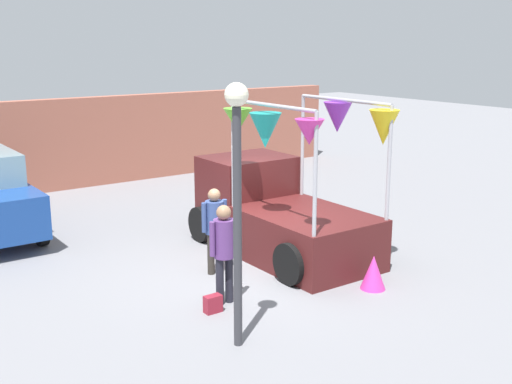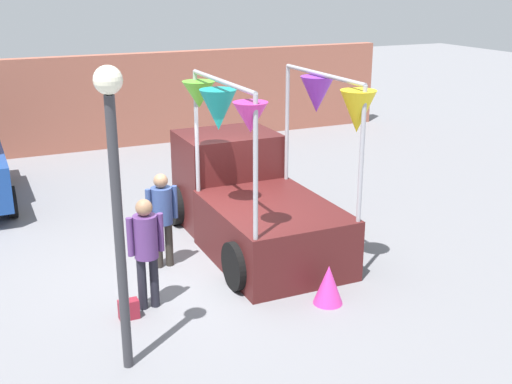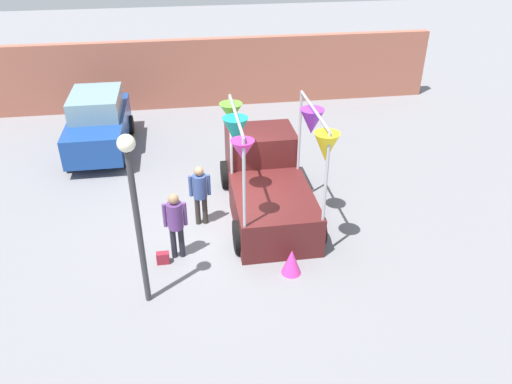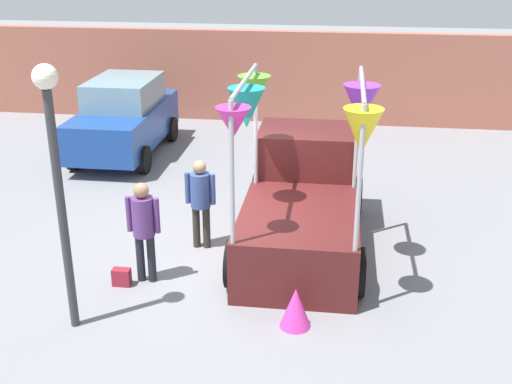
% 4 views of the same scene
% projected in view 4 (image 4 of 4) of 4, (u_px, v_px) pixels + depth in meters
% --- Properties ---
extents(ground_plane, '(60.00, 60.00, 0.00)m').
position_uv_depth(ground_plane, '(233.00, 255.00, 11.00)').
color(ground_plane, slate).
extents(vendor_truck, '(2.40, 4.07, 3.13)m').
position_uv_depth(vendor_truck, '(303.00, 195.00, 11.18)').
color(vendor_truck, '#4C1919').
rests_on(vendor_truck, ground).
extents(parked_car, '(1.88, 4.00, 1.88)m').
position_uv_depth(parked_car, '(124.00, 117.00, 15.74)').
color(parked_car, navy).
rests_on(parked_car, ground).
extents(person_customer, '(0.53, 0.34, 1.66)m').
position_uv_depth(person_customer, '(143.00, 223.00, 9.84)').
color(person_customer, black).
rests_on(person_customer, ground).
extents(person_vendor, '(0.53, 0.34, 1.60)m').
position_uv_depth(person_vendor, '(200.00, 196.00, 10.95)').
color(person_vendor, '#2D2823').
rests_on(person_vendor, ground).
extents(handbag, '(0.28, 0.16, 0.28)m').
position_uv_depth(handbag, '(122.00, 277.00, 10.02)').
color(handbag, maroon).
rests_on(handbag, ground).
extents(street_lamp, '(0.32, 0.32, 3.69)m').
position_uv_depth(street_lamp, '(56.00, 163.00, 8.15)').
color(street_lamp, '#333338').
rests_on(street_lamp, ground).
extents(brick_boundary_wall, '(18.00, 0.36, 2.60)m').
position_uv_depth(brick_boundary_wall, '(282.00, 77.00, 18.47)').
color(brick_boundary_wall, '#9E5947').
rests_on(brick_boundary_wall, ground).
extents(folded_kite_bundle_magenta, '(0.53, 0.53, 0.60)m').
position_uv_depth(folded_kite_bundle_magenta, '(295.00, 308.00, 8.91)').
color(folded_kite_bundle_magenta, '#D83399').
rests_on(folded_kite_bundle_magenta, ground).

